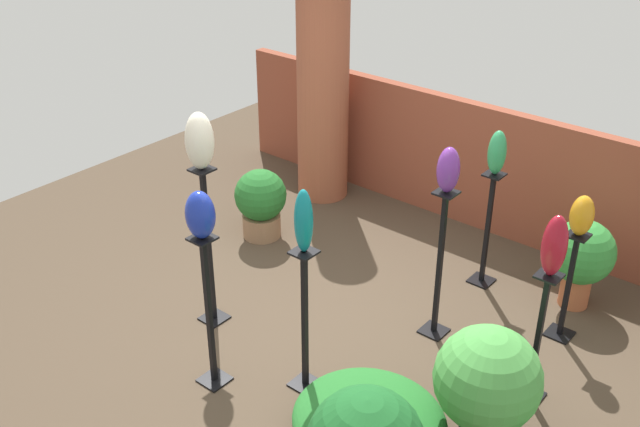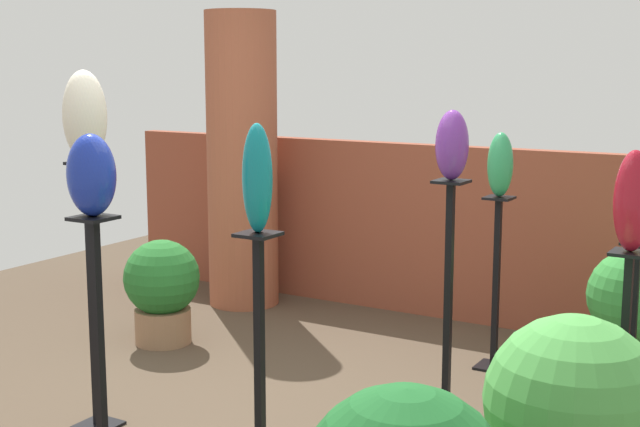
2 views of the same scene
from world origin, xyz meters
The scene contains 21 objects.
ground_plane centered at (0.00, 0.00, 0.00)m, with size 8.00×8.00×0.00m, color #4C3D2D.
brick_wall_back centered at (0.00, 2.31, 0.63)m, with size 5.60×0.12×1.26m, color brown.
brick_pillar centered at (-1.49, 1.87, 1.11)m, with size 0.53×0.53×2.23m, color #9E5138.
pedestal_violet centered at (0.76, 0.54, 0.58)m, with size 0.20×0.20×1.26m.
pedestal_cobalt centered at (-0.17, -0.99, 0.56)m, with size 0.20×0.20×1.22m.
pedestal_teal centered at (0.38, -0.60, 0.52)m, with size 0.20×0.20×1.14m.
pedestal_ivory centered at (-0.72, -0.47, 0.63)m, with size 0.20×0.20×1.37m.
pedestal_amber centered at (1.56, 1.14, 0.42)m, with size 0.20×0.20×0.93m.
pedestal_ruby centered at (1.69, 0.33, 0.47)m, with size 0.20×0.20×1.04m.
pedestal_jade centered at (0.70, 1.43, 0.48)m, with size 0.20×0.20×1.06m.
art_vase_violet centered at (0.76, 0.54, 1.44)m, with size 0.17×0.17×0.35m, color #6B2D8C.
art_vase_cobalt centered at (-0.17, -0.99, 1.39)m, with size 0.21×0.19×0.34m, color #192D9E.
art_vase_teal centered at (0.38, -0.60, 1.37)m, with size 0.13×0.12×0.46m, color #0F727A.
art_vase_ivory centered at (-0.72, -0.47, 1.59)m, with size 0.20×0.22×0.44m, color beige.
art_vase_amber centered at (1.56, 1.14, 1.09)m, with size 0.18×0.18×0.32m, color orange.
art_vase_ruby centered at (1.69, 0.33, 1.26)m, with size 0.17×0.15×0.44m, color maroon.
art_vase_jade centered at (0.70, 1.43, 1.25)m, with size 0.15×0.15×0.38m, color #2D9356.
potted_plant_mid_left centered at (1.63, -0.29, 0.52)m, with size 0.69×0.69×0.89m.
potted_plant_front_left centered at (-1.36, 0.77, 0.38)m, with size 0.50×0.50×0.70m.
potted_plant_near_pillar centered at (1.47, 1.62, 0.48)m, with size 0.54×0.54×0.78m.
foliage_bed_east centered at (1.04, -0.73, 0.15)m, with size 1.05×0.99×0.29m, color #236B28.
Camera 1 is at (3.13, -3.77, 3.72)m, focal length 42.00 mm.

